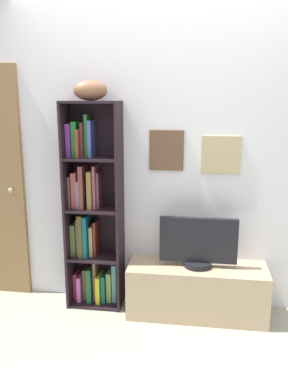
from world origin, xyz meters
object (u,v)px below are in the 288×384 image
Objects in this scene: football at (90,90)px; television at (198,243)px; bookshelf at (91,216)px; tv_stand at (197,290)px.

football is 0.43× the size of television.
tv_stand is at bearing -6.06° from bookshelf.
bookshelf is 1.02m from football.
television reaches higher than tv_stand.
television is (0.89, -0.09, -0.16)m from bookshelf.
television is at bearing -5.99° from bookshelf.
tv_stand is at bearing -90.00° from television.
bookshelf is at bearing 174.01° from television.
football is 0.24× the size of tv_stand.
bookshelf is 1.55× the size of tv_stand.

